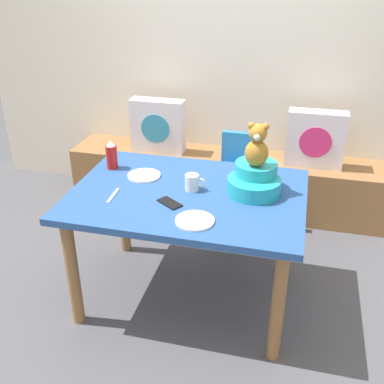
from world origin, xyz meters
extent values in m
plane|color=#4C4C51|center=(0.00, 0.00, 0.00)|extent=(8.00, 8.00, 0.00)
cube|color=silver|center=(0.00, 1.49, 1.30)|extent=(4.40, 0.10, 2.60)
cube|color=olive|center=(0.00, 1.22, 0.23)|extent=(2.60, 0.44, 0.46)
cube|color=silver|center=(-0.57, 1.20, 0.68)|extent=(0.44, 0.14, 0.44)
cylinder|color=teal|center=(-0.57, 1.13, 0.68)|extent=(0.24, 0.01, 0.24)
cube|color=silver|center=(0.70, 1.20, 0.68)|extent=(0.44, 0.14, 0.44)
cylinder|color=#E02D72|center=(0.70, 1.13, 0.68)|extent=(0.24, 0.01, 0.24)
cube|color=#4968CA|center=(0.12, 1.22, 0.51)|extent=(0.20, 0.14, 0.10)
cube|color=#264C8C|center=(0.00, 0.00, 0.72)|extent=(1.32, 0.95, 0.04)
cylinder|color=olive|center=(-0.57, -0.38, 0.35)|extent=(0.07, 0.07, 0.70)
cylinder|color=olive|center=(0.57, -0.38, 0.35)|extent=(0.07, 0.07, 0.70)
cylinder|color=olive|center=(-0.57, 0.38, 0.35)|extent=(0.07, 0.07, 0.70)
cylinder|color=olive|center=(0.57, 0.38, 0.35)|extent=(0.07, 0.07, 0.70)
cylinder|color=#2672B2|center=(0.18, 0.77, 0.51)|extent=(0.34, 0.34, 0.10)
cube|color=#2672B2|center=(0.18, 0.91, 0.67)|extent=(0.30, 0.05, 0.24)
cube|color=white|center=(0.18, 0.59, 0.58)|extent=(0.30, 0.20, 0.02)
cylinder|color=silver|center=(0.04, 0.63, 0.23)|extent=(0.03, 0.03, 0.46)
cylinder|color=silver|center=(0.32, 0.63, 0.23)|extent=(0.03, 0.03, 0.46)
cylinder|color=silver|center=(0.04, 0.91, 0.23)|extent=(0.03, 0.03, 0.46)
cylinder|color=silver|center=(0.32, 0.91, 0.23)|extent=(0.03, 0.03, 0.46)
cylinder|color=teal|center=(0.36, 0.08, 0.79)|extent=(0.30, 0.30, 0.09)
cylinder|color=teal|center=(0.36, 0.14, 0.86)|extent=(0.24, 0.24, 0.07)
ellipsoid|color=#A97528|center=(0.36, 0.10, 0.97)|extent=(0.13, 0.11, 0.15)
sphere|color=#A97528|center=(0.36, 0.10, 1.09)|extent=(0.10, 0.10, 0.10)
sphere|color=beige|center=(0.36, 0.06, 1.08)|extent=(0.04, 0.04, 0.04)
sphere|color=#A97528|center=(0.33, 0.10, 1.13)|extent=(0.04, 0.04, 0.04)
sphere|color=#A97528|center=(0.40, 0.10, 1.13)|extent=(0.04, 0.04, 0.04)
cylinder|color=red|center=(-0.54, 0.21, 0.81)|extent=(0.07, 0.07, 0.15)
cone|color=white|center=(-0.54, 0.21, 0.91)|extent=(0.06, 0.06, 0.03)
cylinder|color=silver|center=(0.02, 0.03, 0.79)|extent=(0.08, 0.08, 0.09)
torus|color=silver|center=(0.07, 0.03, 0.79)|extent=(0.06, 0.01, 0.06)
cylinder|color=white|center=(-0.31, 0.14, 0.75)|extent=(0.20, 0.20, 0.01)
cylinder|color=white|center=(0.12, -0.31, 0.75)|extent=(0.20, 0.20, 0.01)
cube|color=black|center=(-0.06, -0.16, 0.74)|extent=(0.16, 0.14, 0.01)
cube|color=silver|center=(-0.39, -0.15, 0.74)|extent=(0.02, 0.17, 0.01)
camera|label=1|loc=(0.58, -2.23, 1.94)|focal=42.86mm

